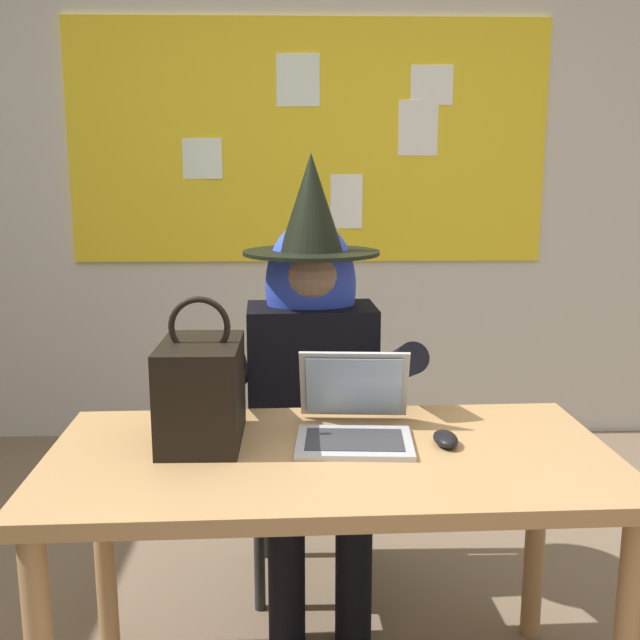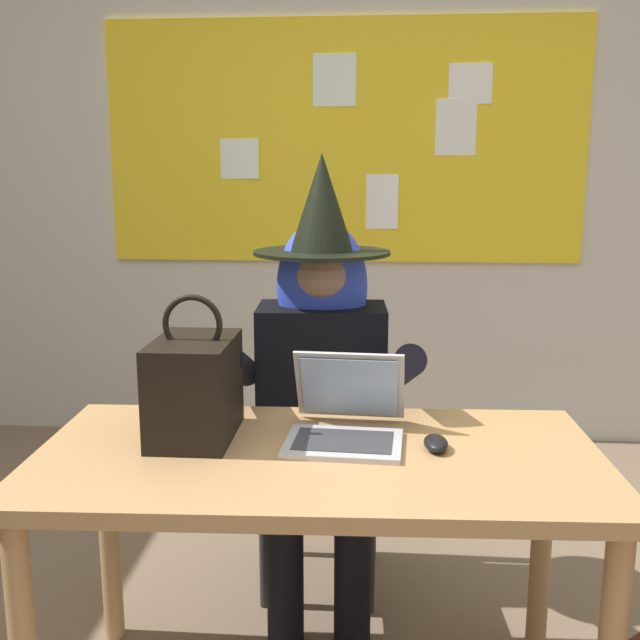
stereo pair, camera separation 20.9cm
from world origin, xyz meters
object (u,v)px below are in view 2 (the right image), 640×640
Objects in this scene: chair_at_desk at (323,435)px; person_costumed at (321,362)px; desk_main at (318,487)px; computer_mouse at (436,443)px; handbag at (195,387)px; laptop at (346,420)px.

chair_at_desk is 0.62× the size of person_costumed.
computer_mouse is at bearing 7.18° from desk_main.
desk_main is 0.31m from computer_mouse.
computer_mouse reaches higher than desk_main.
chair_at_desk is 2.39× the size of handbag.
desk_main is 0.73m from chair_at_desk.
laptop is at bearing 8.67° from person_costumed.
desk_main is 0.41m from handbag.
laptop is at bearing 58.44° from desk_main.
person_costumed is 14.08× the size of computer_mouse.
desk_main is 4.19× the size of laptop.
person_costumed reaches higher than computer_mouse.
desk_main is at bearing 0.56° from person_costumed.
person_costumed is (-0.04, 0.59, 0.17)m from desk_main.
handbag is at bearing 165.25° from desk_main.
computer_mouse is at bearing -4.58° from handbag.
chair_at_desk is at bearing 92.97° from desk_main.
desk_main is 3.77× the size of handbag.
chair_at_desk is at bearing 113.01° from computer_mouse.
person_costumed is 0.50m from laptop.
handbag reaches higher than desk_main.
computer_mouse is at bearing 26.70° from chair_at_desk.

